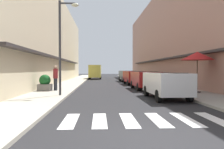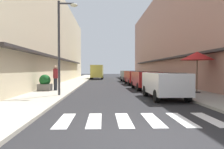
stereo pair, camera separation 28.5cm
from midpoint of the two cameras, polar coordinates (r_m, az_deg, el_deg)
ground_plane at (r=25.58m, az=-0.29°, el=-2.38°), size 111.85×111.85×0.00m
sidewalk_left at (r=25.77m, az=-10.77°, el=-2.25°), size 2.72×71.18×0.12m
sidewalk_right at (r=26.24m, az=10.00°, el=-2.18°), size 2.72×71.18×0.12m
building_row_left at (r=28.23m, az=-18.27°, el=8.64°), size 5.50×47.76×10.57m
building_row_right at (r=29.07m, az=16.86°, el=9.45°), size 5.50×47.76×11.59m
crosswalk at (r=7.62m, az=6.76°, el=-11.20°), size 5.20×2.20×0.01m
parked_car_near at (r=12.99m, az=12.77°, el=-1.95°), size 1.86×4.14×1.47m
parked_car_mid at (r=18.65m, az=7.85°, el=-0.94°), size 1.87×4.24×1.47m
parked_car_far at (r=24.70m, az=5.13°, el=-0.38°), size 1.94×4.40×1.47m
parked_car_distant at (r=30.56m, az=3.52°, el=-0.05°), size 1.93×4.37×1.47m
delivery_van at (r=38.66m, az=-4.44°, el=0.96°), size 2.13×5.46×2.37m
street_lamp at (r=13.93m, az=-12.78°, el=8.96°), size 1.19×0.28×5.58m
cafe_umbrella at (r=16.03m, az=20.12°, el=4.35°), size 2.18×2.18×2.70m
planter_midblock at (r=16.98m, az=-16.92°, el=-2.13°), size 0.91×0.91×1.16m
pedestrian_walking_near at (r=17.01m, az=-14.44°, el=-0.65°), size 0.34×0.34×1.81m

